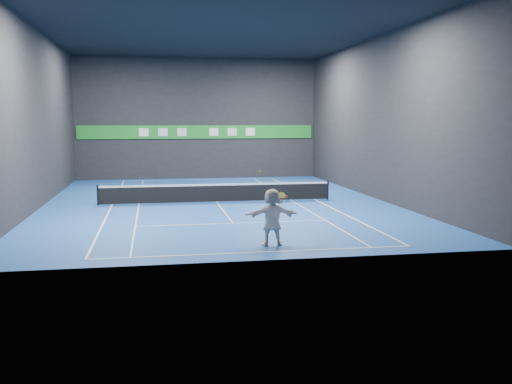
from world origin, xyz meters
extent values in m
plane|color=#1B4897|center=(0.00, 0.00, 0.00)|extent=(26.00, 26.00, 0.00)
plane|color=black|center=(0.00, 0.00, 9.00)|extent=(26.00, 26.00, 0.00)
cube|color=black|center=(0.00, 13.00, 4.50)|extent=(18.00, 0.10, 9.00)
cube|color=black|center=(0.00, -13.00, 4.50)|extent=(18.00, 0.10, 9.00)
cube|color=black|center=(-9.00, 0.00, 4.50)|extent=(0.10, 26.00, 9.00)
cube|color=black|center=(9.00, 0.00, 4.50)|extent=(0.10, 26.00, 9.00)
cube|color=white|center=(0.00, -11.89, 0.00)|extent=(10.98, 0.08, 0.01)
cube|color=white|center=(0.00, 11.89, 0.00)|extent=(10.98, 0.08, 0.01)
cube|color=white|center=(-5.49, 0.00, 0.00)|extent=(0.08, 23.78, 0.01)
cube|color=white|center=(5.49, 0.00, 0.00)|extent=(0.08, 23.78, 0.01)
cube|color=white|center=(-4.11, 0.00, 0.00)|extent=(0.06, 23.78, 0.01)
cube|color=white|center=(4.11, 0.00, 0.00)|extent=(0.06, 23.78, 0.01)
cube|color=white|center=(0.00, -6.40, 0.00)|extent=(8.23, 0.06, 0.01)
cube|color=white|center=(0.00, 6.40, 0.00)|extent=(8.23, 0.06, 0.01)
cube|color=white|center=(0.00, 0.00, 0.00)|extent=(0.06, 12.80, 0.01)
imported|color=white|center=(0.76, -10.91, 1.01)|extent=(1.89, 0.62, 2.03)
sphere|color=#C6E325|center=(0.38, -10.72, 2.62)|extent=(0.07, 0.07, 0.07)
cylinder|color=black|center=(-6.20, 0.00, 0.54)|extent=(0.10, 0.10, 1.07)
cylinder|color=black|center=(6.20, 0.00, 0.54)|extent=(0.10, 0.10, 1.07)
cube|color=black|center=(0.00, 0.00, 0.47)|extent=(12.40, 0.03, 0.86)
cube|color=white|center=(0.00, 0.00, 0.95)|extent=(12.40, 0.04, 0.10)
cube|color=#1F8E28|center=(0.00, 12.94, 3.50)|extent=(17.64, 0.06, 1.00)
cube|color=white|center=(-4.00, 12.88, 3.50)|extent=(0.70, 0.04, 0.60)
cube|color=silver|center=(-2.60, 12.88, 3.50)|extent=(0.70, 0.04, 0.60)
cube|color=silver|center=(-1.20, 12.88, 3.50)|extent=(0.70, 0.04, 0.60)
cube|color=white|center=(1.20, 12.88, 3.50)|extent=(0.70, 0.04, 0.60)
cube|color=silver|center=(2.60, 12.88, 3.50)|extent=(0.70, 0.04, 0.60)
cube|color=white|center=(4.00, 12.88, 3.50)|extent=(0.70, 0.04, 0.60)
torus|color=red|center=(1.18, -10.86, 1.69)|extent=(0.36, 0.35, 0.18)
cylinder|color=#C4CF49|center=(1.12, -10.86, 1.77)|extent=(0.38, 0.26, 0.28)
cylinder|color=red|center=(1.12, -10.86, 1.52)|extent=(0.05, 0.16, 0.15)
cylinder|color=yellow|center=(1.05, -10.88, 1.49)|extent=(0.08, 0.20, 0.23)
camera|label=1|loc=(-3.26, -30.26, 4.40)|focal=40.00mm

